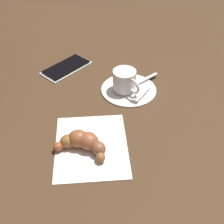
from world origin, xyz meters
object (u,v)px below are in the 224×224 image
Objects in this scene: espresso_cup at (125,80)px; teaspoon at (132,85)px; croissant at (83,142)px; cell_phone at (66,67)px; saucer at (129,89)px; sugar_packet at (141,94)px; napkin at (91,146)px.

teaspoon is at bearing -47.64° from espresso_cup.
espresso_cup reaches higher than teaspoon.
croissant is 0.33m from cell_phone.
saucer is at bearing -14.85° from croissant.
teaspoon is (0.01, -0.01, 0.01)m from saucer.
croissant is at bearing 165.15° from saucer.
sugar_packet is at bearing -107.60° from espresso_cup.
cell_phone is (0.28, 0.16, 0.00)m from napkin.
espresso_cup is 0.21m from napkin.
croissant is (-0.21, 0.10, 0.01)m from sugar_packet.
napkin is at bearing -151.21° from cell_phone.
teaspoon is at bearing 62.33° from sugar_packet.
saucer is 0.04m from sugar_packet.
croissant reaches higher than teaspoon.
croissant is at bearing 163.86° from teaspoon.
espresso_cup is 0.63× the size of croissant.
napkin is at bearing 168.23° from saucer.
espresso_cup reaches higher than sugar_packet.
napkin is 1.54× the size of croissant.
croissant reaches higher than saucer.
sugar_packet is (-0.01, -0.05, -0.02)m from espresso_cup.
teaspoon is 0.25m from croissant.
teaspoon is 1.67× the size of sugar_packet.
espresso_cup is 0.04m from teaspoon.
espresso_cup is at bearing 93.04° from sugar_packet.
croissant is (-0.24, 0.07, 0.01)m from teaspoon.
sugar_packet is (-0.03, -0.03, 0.00)m from teaspoon.
saucer is 1.21× the size of croissant.
espresso_cup is at bearing 132.36° from teaspoon.
napkin is 1.15× the size of cell_phone.
teaspoon is 0.23m from napkin.
napkin is (-0.23, 0.05, -0.01)m from teaspoon.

